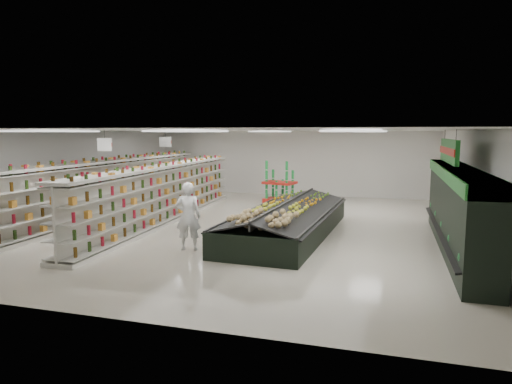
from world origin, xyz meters
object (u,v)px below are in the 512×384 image
(shopper_main, at_px, (188,216))
(gondola_center, at_px, (164,196))
(gondola_left, at_px, (114,189))
(shopper_background, at_px, (188,187))
(produce_island, at_px, (288,219))
(soda_endcap, at_px, (280,184))

(shopper_main, bearing_deg, gondola_center, -69.58)
(gondola_left, distance_m, gondola_center, 2.70)
(gondola_left, height_order, gondola_center, gondola_left)
(gondola_center, bearing_deg, shopper_background, 94.57)
(gondola_left, xyz_separation_m, produce_island, (7.17, -1.56, -0.49))
(produce_island, relative_size, soda_endcap, 4.13)
(shopper_main, xyz_separation_m, shopper_background, (-2.79, 5.99, 0.01))
(produce_island, bearing_deg, soda_endcap, 105.89)
(shopper_main, bearing_deg, soda_endcap, -109.15)
(shopper_main, bearing_deg, gondola_left, -55.73)
(gondola_center, relative_size, shopper_background, 6.22)
(shopper_background, bearing_deg, gondola_left, 158.34)
(shopper_main, distance_m, shopper_background, 6.61)
(gondola_center, height_order, shopper_background, gondola_center)
(gondola_left, xyz_separation_m, gondola_center, (2.56, -0.83, -0.05))
(produce_island, distance_m, shopper_main, 3.38)
(gondola_center, height_order, soda_endcap, gondola_center)
(produce_island, bearing_deg, gondola_left, 167.74)
(soda_endcap, height_order, shopper_background, shopper_background)
(gondola_left, relative_size, gondola_center, 1.05)
(produce_island, bearing_deg, shopper_background, 145.35)
(gondola_left, distance_m, shopper_main, 6.50)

